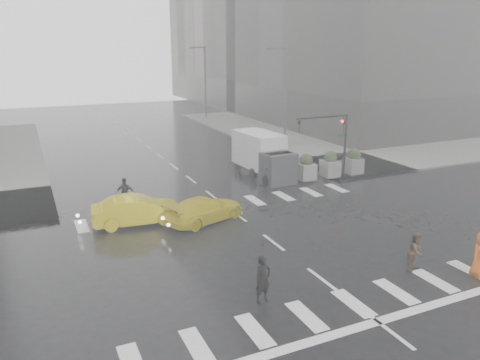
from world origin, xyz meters
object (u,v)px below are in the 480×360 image
pedestrian_brown (416,251)px  pedestrian_orange (480,254)px  traffic_signal_pole (334,133)px  taxi_mid (137,210)px  box_truck (264,155)px

pedestrian_brown → pedestrian_orange: (1.91, -1.49, 0.11)m
traffic_signal_pole → pedestrian_brown: size_ratio=2.73×
pedestrian_orange → taxi_mid: 16.03m
pedestrian_brown → traffic_signal_pole: bearing=44.4°
traffic_signal_pole → box_truck: size_ratio=0.78×
traffic_signal_pole → box_truck: bearing=149.8°
traffic_signal_pole → taxi_mid: (-14.30, -2.92, -2.46)m
box_truck → pedestrian_brown: bearing=-97.3°
pedestrian_brown → pedestrian_orange: pedestrian_orange is taller
traffic_signal_pole → taxi_mid: bearing=-168.5°
traffic_signal_pole → box_truck: (-4.13, 2.40, -1.57)m
traffic_signal_pole → taxi_mid: 14.80m
taxi_mid → box_truck: 11.52m
pedestrian_brown → box_truck: 15.36m
pedestrian_brown → box_truck: size_ratio=0.28×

